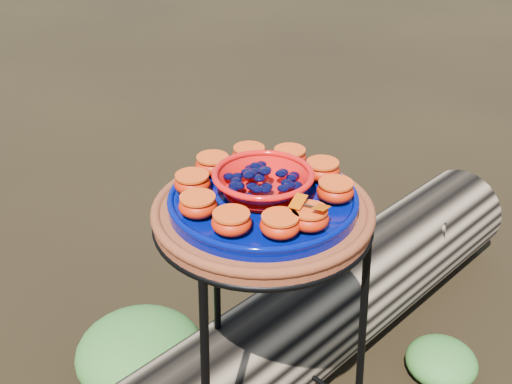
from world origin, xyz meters
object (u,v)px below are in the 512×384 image
terracotta_saucer (263,215)px  red_bowl (263,185)px  plant_stand (262,362)px  driftwood_log (325,309)px  cobalt_plate (263,202)px

terracotta_saucer → red_bowl: size_ratio=2.33×
plant_stand → driftwood_log: bearing=36.2°
terracotta_saucer → driftwood_log: size_ratio=0.26×
plant_stand → terracotta_saucer: size_ratio=1.76×
terracotta_saucer → cobalt_plate: size_ratio=1.17×
plant_stand → driftwood_log: (0.36, 0.27, -0.20)m
red_bowl → driftwood_log: bearing=36.2°
driftwood_log → plant_stand: bearing=-143.8°
cobalt_plate → red_bowl: size_ratio=2.00×
plant_stand → red_bowl: (0.00, 0.00, 0.43)m
terracotta_saucer → cobalt_plate: 0.03m
plant_stand → driftwood_log: size_ratio=0.45×
terracotta_saucer → cobalt_plate: cobalt_plate is taller
plant_stand → cobalt_plate: (0.00, 0.00, 0.39)m
terracotta_saucer → cobalt_plate: (0.00, 0.00, 0.03)m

